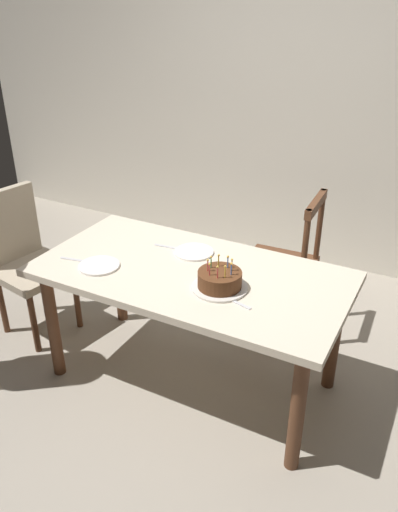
% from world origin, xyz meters
% --- Properties ---
extents(ground, '(6.40, 6.40, 0.00)m').
position_xyz_m(ground, '(0.00, 0.00, 0.00)').
color(ground, '#9E9384').
extents(back_wall, '(6.40, 0.10, 2.60)m').
position_xyz_m(back_wall, '(0.00, 1.85, 1.30)').
color(back_wall, silver).
rests_on(back_wall, ground).
extents(dining_table, '(1.65, 0.84, 0.73)m').
position_xyz_m(dining_table, '(0.00, 0.00, 0.64)').
color(dining_table, beige).
rests_on(dining_table, ground).
extents(birthday_cake, '(0.28, 0.28, 0.16)m').
position_xyz_m(birthday_cake, '(0.21, -0.09, 0.77)').
color(birthday_cake, silver).
rests_on(birthday_cake, dining_table).
extents(plate_near_celebrant, '(0.22, 0.22, 0.01)m').
position_xyz_m(plate_near_celebrant, '(-0.45, -0.19, 0.73)').
color(plate_near_celebrant, white).
rests_on(plate_near_celebrant, dining_table).
extents(plate_far_side, '(0.22, 0.22, 0.01)m').
position_xyz_m(plate_far_side, '(-0.08, 0.19, 0.73)').
color(plate_far_side, white).
rests_on(plate_far_side, dining_table).
extents(fork_near_celebrant, '(0.18, 0.05, 0.01)m').
position_xyz_m(fork_near_celebrant, '(-0.61, -0.19, 0.73)').
color(fork_near_celebrant, silver).
rests_on(fork_near_celebrant, dining_table).
extents(fork_far_side, '(0.18, 0.03, 0.01)m').
position_xyz_m(fork_far_side, '(-0.24, 0.18, 0.73)').
color(fork_far_side, silver).
rests_on(fork_far_side, dining_table).
extents(fork_near_guest, '(0.18, 0.06, 0.01)m').
position_xyz_m(fork_near_guest, '(0.33, -0.17, 0.73)').
color(fork_near_guest, silver).
rests_on(fork_near_guest, dining_table).
extents(chair_spindle_back, '(0.46, 0.46, 0.95)m').
position_xyz_m(chair_spindle_back, '(0.26, 0.74, 0.46)').
color(chair_spindle_back, '#56331E').
rests_on(chair_spindle_back, ground).
extents(chair_upholstered, '(0.51, 0.51, 0.95)m').
position_xyz_m(chair_upholstered, '(-1.21, -0.02, 0.53)').
color(chair_upholstered, tan).
rests_on(chair_upholstered, ground).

